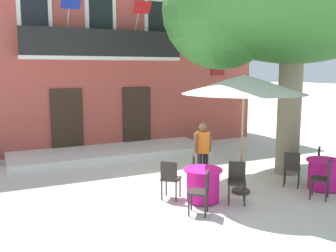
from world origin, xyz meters
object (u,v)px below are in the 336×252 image
(cafe_chair_middle_3, at_px, (323,162))
(cafe_umbrella, at_px, (244,85))
(cafe_chair_near_tree_1, at_px, (170,177))
(pedestrian_near_entrance, at_px, (203,149))
(cafe_table_middle, at_px, (324,174))
(cafe_chair_middle_0, at_px, (292,167))
(cafe_table_near_tree, at_px, (203,185))
(cafe_chair_near_tree_0, at_px, (198,170))
(cafe_chair_near_tree_2, at_px, (202,189))
(cafe_chair_near_tree_3, at_px, (237,179))
(ground_planter_right, at_px, (202,136))
(cafe_chair_middle_1, at_px, (324,177))

(cafe_chair_middle_3, xyz_separation_m, cafe_umbrella, (-2.54, 0.14, 2.08))
(cafe_chair_near_tree_1, bearing_deg, pedestrian_near_entrance, 31.13)
(cafe_table_middle, xyz_separation_m, cafe_chair_middle_0, (-0.57, 0.50, 0.14))
(cafe_table_near_tree, height_order, pedestrian_near_entrance, pedestrian_near_entrance)
(cafe_chair_near_tree_0, bearing_deg, pedestrian_near_entrance, 49.82)
(cafe_table_middle, height_order, cafe_chair_middle_3, cafe_chair_middle_3)
(pedestrian_near_entrance, bearing_deg, cafe_chair_near_tree_1, -148.87)
(cafe_table_near_tree, bearing_deg, cafe_table_middle, -9.65)
(cafe_umbrella, bearing_deg, cafe_chair_near_tree_2, -153.38)
(cafe_table_middle, relative_size, cafe_chair_middle_0, 0.95)
(cafe_chair_middle_3, bearing_deg, cafe_chair_near_tree_3, -173.35)
(cafe_table_near_tree, bearing_deg, cafe_chair_middle_3, -0.08)
(cafe_chair_middle_0, relative_size, cafe_umbrella, 0.31)
(cafe_chair_near_tree_3, bearing_deg, cafe_chair_near_tree_1, 147.57)
(cafe_chair_middle_3, bearing_deg, cafe_table_middle, -135.32)
(cafe_chair_middle_0, xyz_separation_m, ground_planter_right, (0.61, 5.51, -0.17))
(cafe_table_middle, distance_m, cafe_umbrella, 3.06)
(cafe_umbrella, relative_size, ground_planter_right, 4.46)
(pedestrian_near_entrance, bearing_deg, cafe_chair_near_tree_3, -92.30)
(cafe_chair_near_tree_2, distance_m, cafe_chair_middle_0, 3.04)
(cafe_umbrella, height_order, ground_planter_right, cafe_umbrella)
(cafe_chair_near_tree_1, height_order, cafe_umbrella, cafe_umbrella)
(cafe_table_middle, xyz_separation_m, cafe_umbrella, (-2.00, 0.67, 2.22))
(cafe_table_near_tree, height_order, cafe_chair_middle_0, cafe_chair_middle_0)
(cafe_chair_near_tree_0, relative_size, cafe_chair_middle_3, 1.00)
(cafe_chair_middle_0, height_order, cafe_umbrella, cafe_umbrella)
(cafe_chair_near_tree_3, height_order, cafe_umbrella, cafe_umbrella)
(cafe_chair_near_tree_3, height_order, cafe_table_middle, cafe_chair_near_tree_3)
(cafe_umbrella, bearing_deg, cafe_chair_near_tree_3, -134.40)
(cafe_chair_near_tree_2, distance_m, ground_planter_right, 7.09)
(cafe_chair_middle_0, bearing_deg, ground_planter_right, 83.67)
(cafe_table_near_tree, bearing_deg, cafe_chair_near_tree_2, -121.97)
(cafe_table_near_tree, distance_m, ground_planter_right, 6.34)
(cafe_chair_near_tree_1, relative_size, cafe_chair_middle_0, 1.00)
(cafe_table_near_tree, xyz_separation_m, ground_planter_right, (3.19, 5.47, -0.03))
(cafe_chair_middle_0, xyz_separation_m, cafe_chair_middle_1, (0.01, -1.00, 0.00))
(cafe_chair_middle_0, relative_size, pedestrian_near_entrance, 0.57)
(cafe_chair_middle_3, bearing_deg, cafe_chair_near_tree_1, 173.96)
(cafe_chair_near_tree_0, bearing_deg, cafe_chair_near_tree_3, -69.45)
(cafe_chair_near_tree_1, relative_size, cafe_chair_middle_3, 1.00)
(cafe_chair_near_tree_1, xyz_separation_m, cafe_chair_middle_3, (4.29, -0.45, 0.00))
(cafe_chair_near_tree_1, height_order, pedestrian_near_entrance, pedestrian_near_entrance)
(cafe_table_near_tree, bearing_deg, cafe_chair_near_tree_0, 69.43)
(cafe_chair_near_tree_1, distance_m, cafe_chair_middle_3, 4.31)
(cafe_chair_middle_3, bearing_deg, cafe_chair_near_tree_2, -171.17)
(cafe_chair_near_tree_1, distance_m, pedestrian_near_entrance, 1.60)
(cafe_chair_near_tree_1, height_order, cafe_chair_middle_0, same)
(cafe_table_near_tree, height_order, cafe_table_middle, same)
(cafe_chair_middle_0, height_order, pedestrian_near_entrance, pedestrian_near_entrance)
(cafe_table_near_tree, relative_size, cafe_chair_middle_1, 0.95)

